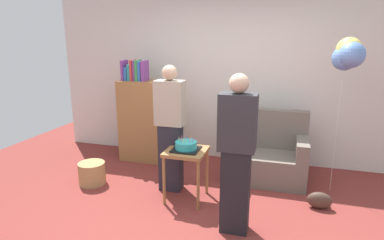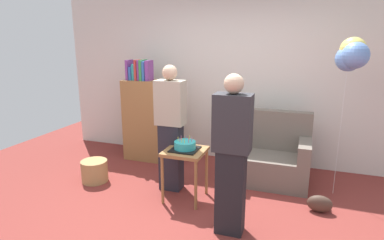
{
  "view_description": "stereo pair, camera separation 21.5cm",
  "coord_description": "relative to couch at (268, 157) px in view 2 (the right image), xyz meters",
  "views": [
    {
      "loc": [
        0.86,
        -3.08,
        1.95
      ],
      "look_at": [
        -0.26,
        0.69,
        0.95
      ],
      "focal_mm": 30.38,
      "sensor_mm": 36.0,
      "label": 1
    },
    {
      "loc": [
        1.06,
        -3.01,
        1.95
      ],
      "look_at": [
        -0.26,
        0.69,
        0.95
      ],
      "focal_mm": 30.38,
      "sensor_mm": 36.0,
      "label": 2
    }
  ],
  "objects": [
    {
      "name": "couch",
      "position": [
        0.0,
        0.0,
        0.0
      ],
      "size": [
        1.1,
        0.7,
        0.96
      ],
      "color": "#6B6056",
      "rests_on": "ground_plane"
    },
    {
      "name": "person_holding_cake",
      "position": [
        -0.21,
        -1.42,
        0.49
      ],
      "size": [
        0.36,
        0.22,
        1.63
      ],
      "rotation": [
        0.0,
        0.0,
        2.68
      ],
      "color": "black",
      "rests_on": "ground_plane"
    },
    {
      "name": "bookshelf",
      "position": [
        -1.93,
        0.19,
        0.35
      ],
      "size": [
        0.8,
        0.36,
        1.62
      ],
      "color": "olive",
      "rests_on": "ground_plane"
    },
    {
      "name": "wicker_basket",
      "position": [
        -2.26,
        -0.86,
        -0.19
      ],
      "size": [
        0.36,
        0.36,
        0.3
      ],
      "primitive_type": "cylinder",
      "color": "#A88451",
      "rests_on": "ground_plane"
    },
    {
      "name": "side_table",
      "position": [
        -0.89,
        -0.91,
        0.2
      ],
      "size": [
        0.48,
        0.48,
        0.64
      ],
      "color": "olive",
      "rests_on": "ground_plane"
    },
    {
      "name": "wall_back",
      "position": [
        -0.63,
        0.7,
        1.01
      ],
      "size": [
        6.0,
        0.1,
        2.7
      ],
      "primitive_type": "cube",
      "color": "silver",
      "rests_on": "ground_plane"
    },
    {
      "name": "person_blowing_candles",
      "position": [
        -1.16,
        -0.7,
        0.49
      ],
      "size": [
        0.36,
        0.22,
        1.63
      ],
      "rotation": [
        0.0,
        0.0,
        -0.27
      ],
      "color": "#23232D",
      "rests_on": "ground_plane"
    },
    {
      "name": "ground_plane",
      "position": [
        -0.63,
        -1.35,
        -0.34
      ],
      "size": [
        8.0,
        8.0,
        0.0
      ],
      "primitive_type": "plane",
      "color": "maroon"
    },
    {
      "name": "balloon_bunch",
      "position": [
        0.9,
        -0.13,
        1.42
      ],
      "size": [
        0.36,
        0.4,
        1.96
      ],
      "color": "silver",
      "rests_on": "ground_plane"
    },
    {
      "name": "birthday_cake",
      "position": [
        -0.89,
        -0.91,
        0.35
      ],
      "size": [
        0.32,
        0.32,
        0.17
      ],
      "color": "black",
      "rests_on": "side_table"
    },
    {
      "name": "handbag",
      "position": [
        0.68,
        -0.69,
        -0.24
      ],
      "size": [
        0.28,
        0.14,
        0.2
      ],
      "primitive_type": "ellipsoid",
      "color": "#473328",
      "rests_on": "ground_plane"
    }
  ]
}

